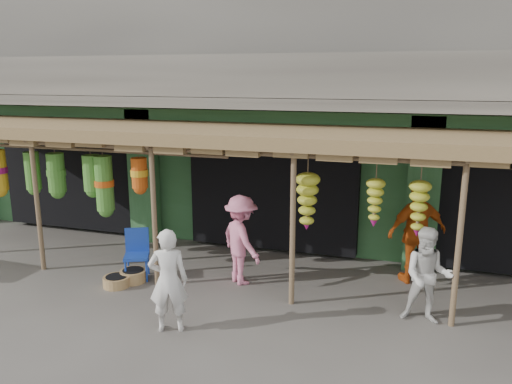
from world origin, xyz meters
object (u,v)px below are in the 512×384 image
(person_front, at_px, (168,280))
(person_shopper, at_px, (241,240))
(person_vendor, at_px, (417,232))
(blue_chair, at_px, (137,251))
(person_right, at_px, (428,276))

(person_front, relative_size, person_shopper, 0.96)
(person_vendor, relative_size, person_shopper, 1.15)
(person_shopper, bearing_deg, person_vendor, -120.94)
(person_shopper, bearing_deg, blue_chair, 50.62)
(person_front, height_order, person_shopper, person_shopper)
(blue_chair, relative_size, person_vendor, 0.49)
(person_right, distance_m, person_vendor, 1.59)
(person_vendor, bearing_deg, person_shopper, -10.91)
(person_front, distance_m, person_vendor, 4.57)
(person_front, bearing_deg, person_right, 179.60)
(person_front, distance_m, person_right, 3.89)
(person_right, height_order, person_vendor, person_vendor)
(person_shopper, bearing_deg, person_right, -149.46)
(person_front, xyz_separation_m, person_shopper, (0.43, 1.99, 0.03))
(person_front, distance_m, person_shopper, 2.03)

